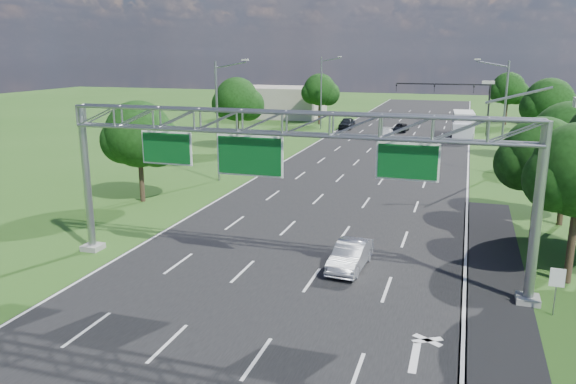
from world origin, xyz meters
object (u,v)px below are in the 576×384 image
at_px(sign_gantry, 286,136).
at_px(box_truck, 463,126).
at_px(traffic_signal, 461,95).
at_px(silver_sedan, 350,255).
at_px(regulatory_sign, 557,282).

xyz_separation_m(sign_gantry, box_truck, (7.67, 49.89, -5.32)).
xyz_separation_m(traffic_signal, silver_sedan, (-4.24, -51.38, -4.47)).
bearing_deg(sign_gantry, silver_sedan, 29.07).
bearing_deg(box_truck, silver_sedan, -98.99).
bearing_deg(sign_gantry, regulatory_sign, -4.83).
height_order(traffic_signal, box_truck, traffic_signal).
relative_size(sign_gantry, box_truck, 2.68).
bearing_deg(silver_sedan, regulatory_sign, -12.13).
distance_m(traffic_signal, silver_sedan, 51.75).
relative_size(traffic_signal, box_truck, 1.39).
relative_size(sign_gantry, regulatory_sign, 11.19).
xyz_separation_m(regulatory_sign, traffic_signal, (-4.92, 54.02, 3.66)).
distance_m(regulatory_sign, box_truck, 51.10).
bearing_deg(regulatory_sign, sign_gantry, 175.17).
height_order(sign_gantry, traffic_signal, sign_gantry).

